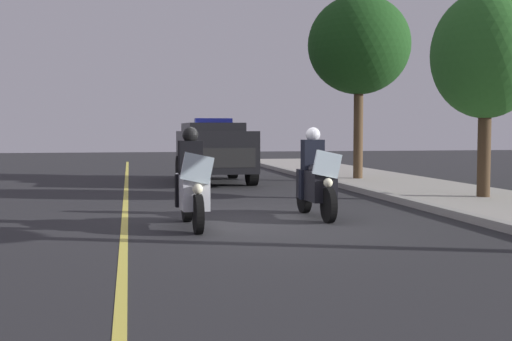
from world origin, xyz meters
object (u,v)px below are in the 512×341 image
(police_motorcycle_lead_left, at_px, (192,187))
(police_motorcycle_lead_right, at_px, (316,181))
(tree_far_back, at_px, (359,45))
(police_suv, at_px, (214,149))
(tree_mid_block, at_px, (486,56))

(police_motorcycle_lead_left, distance_m, police_motorcycle_lead_right, 2.57)
(police_motorcycle_lead_right, bearing_deg, tree_far_back, 155.58)
(police_suv, xyz_separation_m, tree_mid_block, (6.82, 5.53, 2.33))
(police_motorcycle_lead_right, relative_size, police_suv, 0.43)
(police_motorcycle_lead_left, height_order, tree_mid_block, tree_mid_block)
(tree_far_back, bearing_deg, police_motorcycle_lead_left, -33.91)
(police_suv, distance_m, tree_far_back, 5.77)
(police_motorcycle_lead_right, xyz_separation_m, police_suv, (-8.99, -0.81, 0.37))
(tree_mid_block, bearing_deg, police_motorcycle_lead_right, -65.33)
(police_suv, height_order, tree_far_back, tree_far_back)
(tree_mid_block, bearing_deg, tree_far_back, -172.46)
(police_motorcycle_lead_right, height_order, tree_mid_block, tree_mid_block)
(police_motorcycle_lead_left, height_order, police_suv, police_suv)
(police_motorcycle_lead_left, distance_m, tree_far_back, 11.89)
(police_suv, distance_m, tree_mid_block, 9.09)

